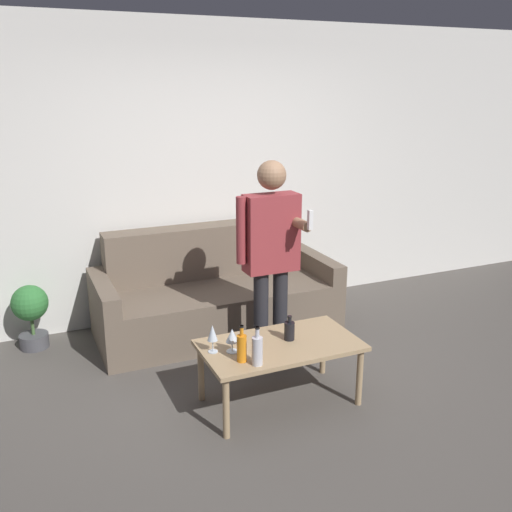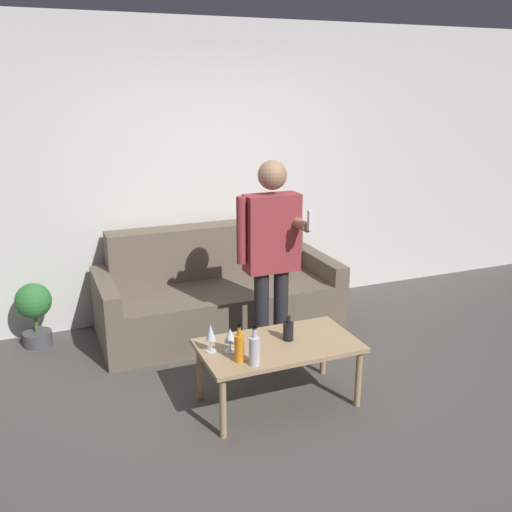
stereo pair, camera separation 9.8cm
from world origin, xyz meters
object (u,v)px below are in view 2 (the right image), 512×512
person_standing_front (271,249)px  couch (217,295)px  coffee_table (279,350)px  bottle_orange (288,330)px

person_standing_front → couch: bearing=101.2°
person_standing_front → coffee_table: bearing=-108.2°
couch → coffee_table: (-0.02, -1.37, 0.08)m
couch → person_standing_front: 1.05m
couch → person_standing_front: (0.16, -0.82, 0.63)m
coffee_table → bottle_orange: bottle_orange is taller
coffee_table → bottle_orange: bearing=19.7°
couch → bottle_orange: 1.35m
couch → coffee_table: bearing=-90.6°
couch → bottle_orange: couch is taller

